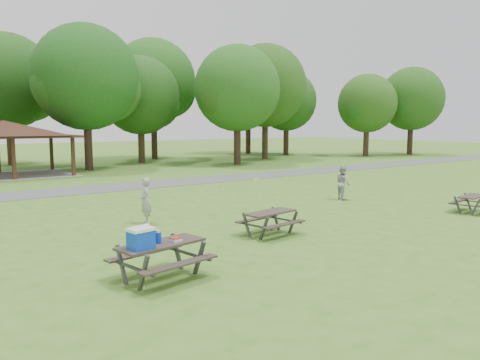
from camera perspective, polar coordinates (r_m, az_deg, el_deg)
name	(u,v)px	position (r m, az deg, el deg)	size (l,w,h in m)	color
ground	(289,234)	(15.18, 5.99, -6.61)	(160.00, 160.00, 0.00)	#416F1F
asphalt_path	(120,187)	(27.03, -14.45, -0.83)	(120.00, 3.20, 0.02)	#4E4E50
pavilion	(4,131)	(35.39, -26.84, 5.38)	(8.60, 7.01, 3.76)	#382414
tree_row_e	(87,81)	(38.02, -18.15, 11.44)	(8.40, 8.00, 11.02)	black
tree_row_f	(141,98)	(43.41, -11.97, 9.77)	(7.35, 7.00, 9.55)	#332216
tree_row_g	(238,91)	(40.87, -0.26, 10.80)	(7.77, 7.40, 10.25)	black
tree_row_h	(266,88)	(47.36, 3.18, 11.09)	(8.61, 8.20, 11.37)	#302215
tree_row_i	(287,103)	(53.84, 5.73, 9.37)	(7.14, 6.80, 9.52)	black
tree_row_j	(367,105)	(53.75, 15.27, 8.80)	(6.72, 6.40, 8.96)	#332016
tree_deep_b	(8,84)	(44.76, -26.41, 10.47)	(8.40, 8.00, 11.13)	#302315
tree_deep_c	(154,84)	(47.96, -10.45, 11.44)	(8.82, 8.40, 11.90)	black
tree_deep_d	(249,94)	(56.08, 1.08, 10.44)	(8.40, 8.00, 11.27)	black
tree_flank_right	(412,101)	(57.76, 20.22, 9.06)	(7.56, 7.20, 9.97)	black
picnic_table_near	(155,247)	(10.71, -10.33, -7.99)	(2.25, 1.92, 1.40)	#2F2722
picnic_table_middle	(270,217)	(14.96, 3.70, -4.54)	(1.97, 1.66, 0.78)	#312824
picnic_table_far	(472,200)	(20.89, 26.42, -2.15)	(1.81, 1.56, 0.70)	#312723
frisbee_in_flight	(256,179)	(19.06, 1.96, 0.09)	(0.36, 0.36, 0.02)	yellow
frisbee_thrower	(145,201)	(16.84, -11.45, -2.50)	(0.60, 0.39, 1.65)	#9E9EA0
frisbee_catcher	(343,183)	(22.36, 12.41, -0.36)	(0.76, 0.59, 1.56)	#A7A7A9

